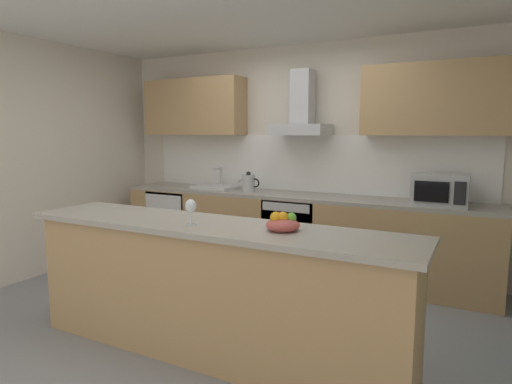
% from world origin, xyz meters
% --- Properties ---
extents(ground, '(5.88, 4.46, 0.02)m').
position_xyz_m(ground, '(0.00, 0.00, -0.01)').
color(ground, gray).
extents(ceiling, '(5.88, 4.46, 0.02)m').
position_xyz_m(ceiling, '(0.00, 0.00, 2.61)').
color(ceiling, white).
extents(wall_back, '(5.88, 0.12, 2.60)m').
position_xyz_m(wall_back, '(0.00, 1.79, 1.30)').
color(wall_back, silver).
rests_on(wall_back, ground).
extents(wall_left, '(0.12, 4.46, 2.60)m').
position_xyz_m(wall_left, '(-2.50, 0.00, 1.30)').
color(wall_left, silver).
rests_on(wall_left, ground).
extents(backsplash_tile, '(4.15, 0.02, 0.66)m').
position_xyz_m(backsplash_tile, '(0.00, 1.72, 1.23)').
color(backsplash_tile, white).
extents(counter_back, '(4.30, 0.60, 0.90)m').
position_xyz_m(counter_back, '(0.00, 1.41, 0.45)').
color(counter_back, tan).
rests_on(counter_back, ground).
extents(counter_island, '(2.92, 0.64, 0.96)m').
position_xyz_m(counter_island, '(0.24, -0.61, 0.49)').
color(counter_island, tan).
rests_on(counter_island, ground).
extents(upper_cabinets, '(4.24, 0.32, 0.70)m').
position_xyz_m(upper_cabinets, '(0.00, 1.56, 1.91)').
color(upper_cabinets, tan).
extents(oven, '(0.60, 0.62, 0.80)m').
position_xyz_m(oven, '(0.06, 1.39, 0.46)').
color(oven, slate).
rests_on(oven, ground).
extents(refrigerator, '(0.58, 0.60, 0.85)m').
position_xyz_m(refrigerator, '(-1.60, 1.38, 0.43)').
color(refrigerator, white).
rests_on(refrigerator, ground).
extents(microwave, '(0.50, 0.38, 0.30)m').
position_xyz_m(microwave, '(1.55, 1.36, 1.05)').
color(microwave, '#B7BABC').
rests_on(microwave, counter_back).
extents(sink, '(0.50, 0.40, 0.26)m').
position_xyz_m(sink, '(-1.01, 1.40, 0.93)').
color(sink, silver).
rests_on(sink, counter_back).
extents(kettle, '(0.29, 0.15, 0.24)m').
position_xyz_m(kettle, '(-0.53, 1.35, 1.01)').
color(kettle, '#B7BABC').
rests_on(kettle, counter_back).
extents(range_hood, '(0.62, 0.45, 0.72)m').
position_xyz_m(range_hood, '(0.06, 1.51, 1.79)').
color(range_hood, '#B7BABC').
extents(wine_glass, '(0.08, 0.08, 0.18)m').
position_xyz_m(wine_glass, '(0.15, -0.71, 1.08)').
color(wine_glass, silver).
rests_on(wine_glass, counter_island).
extents(fruit_bowl, '(0.22, 0.22, 0.13)m').
position_xyz_m(fruit_bowl, '(0.78, -0.57, 1.01)').
color(fruit_bowl, '#B24C47').
rests_on(fruit_bowl, counter_island).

